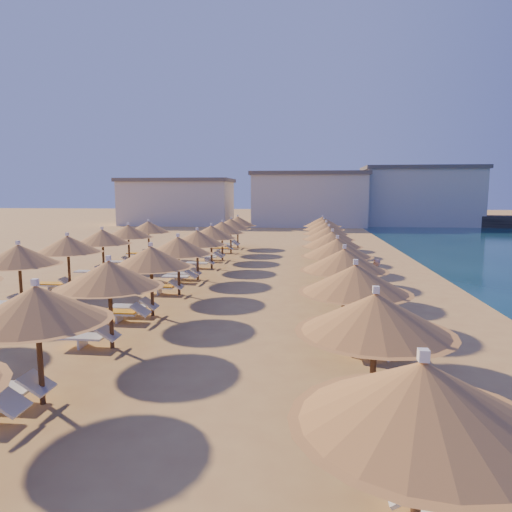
# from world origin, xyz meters

# --- Properties ---
(ground) EXTENTS (220.00, 220.00, 0.00)m
(ground) POSITION_xyz_m (0.00, 0.00, 0.00)
(ground) COLOR tan
(ground) RESTS_ON ground
(hotel_blocks) EXTENTS (49.44, 11.00, 8.10)m
(hotel_blocks) POSITION_xyz_m (3.22, 45.37, 3.70)
(hotel_blocks) COLOR beige
(hotel_blocks) RESTS_ON ground
(parasol_row_east) EXTENTS (3.08, 35.01, 2.71)m
(parasol_row_east) POSITION_xyz_m (4.01, 2.33, 2.14)
(parasol_row_east) COLOR brown
(parasol_row_east) RESTS_ON ground
(parasol_row_west) EXTENTS (3.08, 35.01, 2.71)m
(parasol_row_west) POSITION_xyz_m (-2.86, 2.33, 2.14)
(parasol_row_west) COLOR brown
(parasol_row_west) RESTS_ON ground
(parasol_row_inland) EXTENTS (3.08, 20.82, 2.71)m
(parasol_row_inland) POSITION_xyz_m (-7.95, 2.33, 2.14)
(parasol_row_inland) COLOR brown
(parasol_row_inland) RESTS_ON ground
(loungers) EXTENTS (15.10, 32.56, 0.66)m
(loungers) POSITION_xyz_m (-1.06, 2.22, 0.34)
(loungers) COLOR silver
(loungers) RESTS_ON ground
(beachgoer_b) EXTENTS (0.77, 0.93, 1.74)m
(beachgoer_b) POSITION_xyz_m (4.80, 3.28, 0.87)
(beachgoer_b) COLOR tan
(beachgoer_b) RESTS_ON ground
(beachgoer_c) EXTENTS (1.02, 0.75, 1.61)m
(beachgoer_c) POSITION_xyz_m (4.17, 10.27, 0.81)
(beachgoer_c) COLOR tan
(beachgoer_c) RESTS_ON ground
(beachgoer_a) EXTENTS (0.59, 0.72, 1.69)m
(beachgoer_a) POSITION_xyz_m (5.66, 0.79, 0.84)
(beachgoer_a) COLOR tan
(beachgoer_a) RESTS_ON ground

